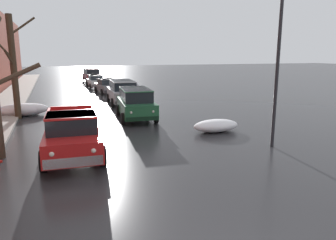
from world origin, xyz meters
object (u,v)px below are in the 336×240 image
Objects in this scene: pickup_truck_red_approaching_near_lane at (73,134)px; bare_tree_mid_block at (13,65)px; suv_green_parked_kerbside_close at (136,103)px; sedan_grey_parked_far_down_block at (107,86)px; suv_silver_parked_kerbside_mid at (122,91)px; suv_maroon_at_far_intersection at (92,75)px; sedan_white_queued_behind_truck at (96,81)px; street_lamp_post at (278,63)px.

bare_tree_mid_block is at bearing 107.09° from pickup_truck_red_approaching_near_lane.
suv_green_parked_kerbside_close is 13.03m from sedan_grey_parked_far_down_block.
pickup_truck_red_approaching_near_lane is at bearing -110.38° from suv_silver_parked_kerbside_mid.
suv_silver_parked_kerbside_mid is 20.39m from suv_maroon_at_far_intersection.
suv_green_parked_kerbside_close is 0.98× the size of suv_silver_parked_kerbside_mid.
sedan_grey_parked_far_down_block is 0.94× the size of sedan_white_queued_behind_truck.
pickup_truck_red_approaching_near_lane is at bearing -97.97° from suv_maroon_at_far_intersection.
suv_silver_parked_kerbside_mid is 7.08m from sedan_grey_parked_far_down_block.
bare_tree_mid_block is 8.16m from suv_silver_parked_kerbside_mid.
sedan_grey_parked_far_down_block is at bearing 99.56° from street_lamp_post.
street_lamp_post is (10.52, -10.03, 0.30)m from bare_tree_mid_block.
suv_maroon_at_far_intersection is (0.56, 26.34, 0.00)m from suv_green_parked_kerbside_close.
street_lamp_post is at bearing -80.44° from sedan_grey_parked_far_down_block.
suv_silver_parked_kerbside_mid is at bearing -89.94° from sedan_grey_parked_far_down_block.
sedan_grey_parked_far_down_block is 0.66× the size of street_lamp_post.
suv_maroon_at_far_intersection is (0.38, 7.23, 0.24)m from sedan_white_queued_behind_truck.
suv_green_parked_kerbside_close reaches higher than sedan_white_queued_behind_truck.
pickup_truck_red_approaching_near_lane reaches higher than sedan_grey_parked_far_down_block.
pickup_truck_red_approaching_near_lane is at bearing -99.37° from sedan_white_queued_behind_truck.
street_lamp_post reaches higher than suv_silver_parked_kerbside_mid.
sedan_white_queued_behind_truck is (-0.29, 6.08, 0.00)m from sedan_grey_parked_far_down_block.
sedan_white_queued_behind_truck is 0.93× the size of suv_maroon_at_far_intersection.
bare_tree_mid_block is 18.09m from sedan_white_queued_behind_truck.
bare_tree_mid_block is 1.38× the size of sedan_white_queued_behind_truck.
suv_maroon_at_far_intersection reaches higher than sedan_white_queued_behind_truck.
sedan_grey_parked_far_down_block is (-0.01, 7.08, -0.24)m from suv_silver_parked_kerbside_mid.
suv_green_parked_kerbside_close and suv_maroon_at_far_intersection have the same top height.
suv_green_parked_kerbside_close is 1.06× the size of sedan_white_queued_behind_truck.
suv_silver_parked_kerbside_mid is (0.48, 5.95, 0.00)m from suv_green_parked_kerbside_close.
sedan_grey_parked_far_down_block and sedan_white_queued_behind_truck have the same top height.
street_lamp_post is at bearing -84.31° from suv_maroon_at_far_intersection.
bare_tree_mid_block is at bearing 136.36° from street_lamp_post.
bare_tree_mid_block is at bearing -123.85° from sedan_grey_parked_far_down_block.
bare_tree_mid_block is 1.30× the size of suv_green_parked_kerbside_close.
suv_silver_parked_kerbside_mid is at bearing 104.37° from street_lamp_post.
suv_maroon_at_far_intersection is (4.53, 32.36, 0.11)m from pickup_truck_red_approaching_near_lane.
pickup_truck_red_approaching_near_lane is 19.56m from sedan_grey_parked_far_down_block.
bare_tree_mid_block is 7.38m from suv_green_parked_kerbside_close.
street_lamp_post reaches higher than suv_green_parked_kerbside_close.
suv_green_parked_kerbside_close reaches higher than sedan_grey_parked_far_down_block.
sedan_grey_parked_far_down_block is 6.08m from sedan_white_queued_behind_truck.
sedan_grey_parked_far_down_block is at bearing 56.15° from bare_tree_mid_block.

